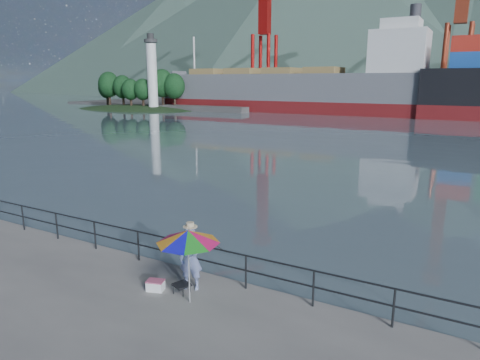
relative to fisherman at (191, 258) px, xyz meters
The scene contains 9 objects.
harbor_water 129.09m from the fisherman, 91.62° to the left, with size 500.00×280.00×0.00m, color slate.
guardrail 3.74m from the fisherman, 168.63° to the left, with size 22.00×0.06×1.03m.
lighthouse_islet 84.62m from the fisherman, 133.85° to the left, with size 48.00×26.40×19.20m.
fisherman is the anchor object (origin of this frame).
beach_umbrella 1.24m from the fisherman, 58.17° to the right, with size 2.05×2.05×2.03m.
folding_stool 0.85m from the fisherman, 101.17° to the right, with size 0.54×0.54×0.28m.
cooler_bag 1.28m from the fisherman, 143.31° to the right, with size 0.46×0.31×0.27m, color white.
fishing_rod 1.50m from the fisherman, 88.46° to the left, with size 0.02×0.02×1.90m, color black.
bulk_carrier 74.20m from the fisherman, 108.25° to the left, with size 57.71×9.99×14.50m.
Camera 1 is at (10.31, -8.09, 5.77)m, focal length 32.00 mm.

